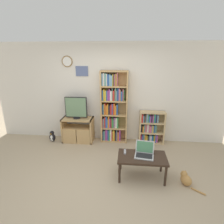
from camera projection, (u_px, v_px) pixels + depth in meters
ground_plane at (96, 184)px, 3.23m from camera, size 18.00×18.00×0.00m
wall_back at (108, 93)px, 4.65m from camera, size 6.22×0.09×2.60m
tv_stand at (78, 130)px, 4.76m from camera, size 0.82×0.41×0.66m
television at (76, 108)px, 4.57m from camera, size 0.58×0.18×0.58m
bookshelf_tall at (113, 108)px, 4.60m from camera, size 0.70×0.26×1.92m
bookshelf_short at (150, 128)px, 4.66m from camera, size 0.66×0.25×0.88m
coffee_table at (142, 159)px, 3.30m from camera, size 0.91×0.50×0.45m
laptop at (144, 152)px, 3.29m from camera, size 0.38×0.33×0.26m
remote_near_laptop at (125, 152)px, 3.42m from camera, size 0.05×0.16×0.02m
cat at (186, 179)px, 3.18m from camera, size 0.39×0.39×0.26m
penguin_figurine at (52, 137)px, 4.80m from camera, size 0.16×0.15×0.31m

